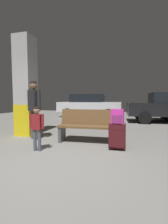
% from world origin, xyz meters
% --- Properties ---
extents(ground_plane, '(18.00, 18.00, 0.10)m').
position_xyz_m(ground_plane, '(0.00, 4.00, -0.05)').
color(ground_plane, gray).
extents(structural_pillar, '(0.57, 0.57, 3.17)m').
position_xyz_m(structural_pillar, '(-1.99, 1.99, 1.57)').
color(structural_pillar, yellow).
rests_on(structural_pillar, ground_plane).
extents(bench, '(1.63, 0.61, 0.89)m').
position_xyz_m(bench, '(0.17, 1.63, 0.44)').
color(bench, brown).
rests_on(bench, ground_plane).
extents(suitcase, '(0.38, 0.23, 0.60)m').
position_xyz_m(suitcase, '(0.99, 1.15, 0.32)').
color(suitcase, '#471419').
rests_on(suitcase, ground_plane).
extents(backpack_bright, '(0.29, 0.21, 0.34)m').
position_xyz_m(backpack_bright, '(0.99, 1.14, 0.77)').
color(backpack_bright, '#D833A5').
rests_on(backpack_bright, suitcase).
extents(child, '(0.34, 0.20, 1.00)m').
position_xyz_m(child, '(-0.75, 0.58, 0.62)').
color(child, '#4C5160').
rests_on(child, ground_plane).
extents(adult, '(0.54, 0.32, 1.70)m').
position_xyz_m(adult, '(-1.44, 1.56, 1.05)').
color(adult, brown).
rests_on(adult, ground_plane).
extents(parked_car_far, '(4.16, 1.91, 1.51)m').
position_xyz_m(parked_car_far, '(-1.33, 7.96, 0.81)').
color(parked_car_far, silver).
rests_on(parked_car_far, ground_plane).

